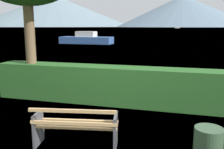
# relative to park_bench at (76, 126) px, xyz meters

# --- Properties ---
(ground_plane) EXTENTS (1400.00, 1400.00, 0.00)m
(ground_plane) POSITION_rel_park_bench_xyz_m (-0.01, 0.06, -0.42)
(ground_plane) COLOR #4C6B33
(water_surface) EXTENTS (620.00, 620.00, 0.00)m
(water_surface) POSITION_rel_park_bench_xyz_m (-0.01, 306.58, -0.42)
(water_surface) COLOR #7A99A8
(water_surface) RESTS_ON ground_plane
(park_bench) EXTENTS (1.74, 0.86, 0.87)m
(park_bench) POSITION_rel_park_bench_xyz_m (0.00, 0.00, 0.00)
(park_bench) COLOR tan
(park_bench) RESTS_ON ground_plane
(hedge_row) EXTENTS (7.80, 0.81, 1.16)m
(hedge_row) POSITION_rel_park_bench_xyz_m (-0.01, 2.97, 0.16)
(hedge_row) COLOR #285B23
(hedge_row) RESTS_ON ground_plane
(fishing_boat_near) EXTENTS (7.19, 2.56, 1.65)m
(fishing_boat_near) POSITION_rel_park_bench_xyz_m (-10.63, 27.77, 0.17)
(fishing_boat_near) COLOR #335693
(fishing_boat_near) RESTS_ON water_surface
(sailboat_mid) EXTENTS (4.83, 2.05, 1.60)m
(sailboat_mid) POSITION_rel_park_bench_xyz_m (-3.21, 247.04, 0.14)
(sailboat_mid) COLOR silver
(sailboat_mid) RESTS_ON water_surface
(distant_hills) EXTENTS (973.09, 422.70, 78.00)m
(distant_hills) POSITION_rel_park_bench_xyz_m (-75.47, 573.95, 31.36)
(distant_hills) COLOR slate
(distant_hills) RESTS_ON ground_plane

